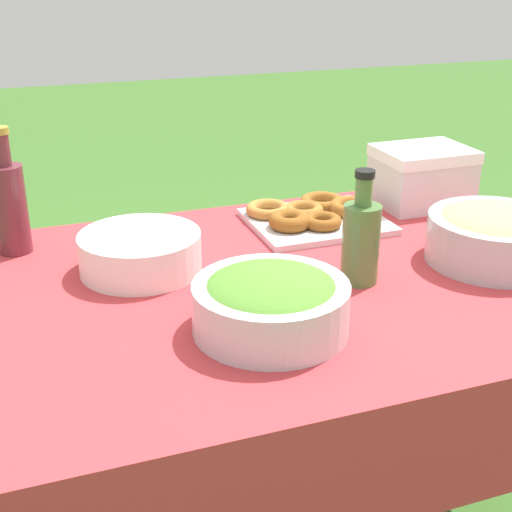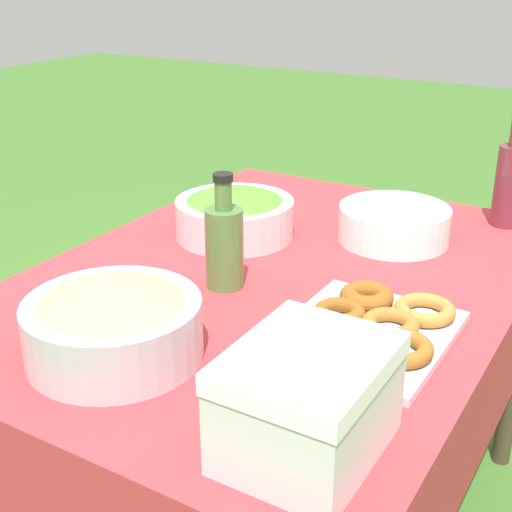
# 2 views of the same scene
# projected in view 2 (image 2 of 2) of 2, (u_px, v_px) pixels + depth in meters

# --- Properties ---
(picnic_table) EXTENTS (1.32, 0.95, 0.73)m
(picnic_table) POSITION_uv_depth(u_px,v_px,m) (277.00, 313.00, 1.55)
(picnic_table) COLOR #B73338
(picnic_table) RESTS_ON ground_plane
(salad_bowl) EXTENTS (0.28, 0.28, 0.11)m
(salad_bowl) POSITION_uv_depth(u_px,v_px,m) (235.00, 214.00, 1.70)
(salad_bowl) COLOR silver
(salad_bowl) RESTS_ON picnic_table
(pasta_bowl) EXTENTS (0.30, 0.30, 0.12)m
(pasta_bowl) POSITION_uv_depth(u_px,v_px,m) (113.00, 322.00, 1.18)
(pasta_bowl) COLOR #B2B7BC
(pasta_bowl) RESTS_ON picnic_table
(donut_platter) EXTENTS (0.36, 0.30, 0.05)m
(donut_platter) POSITION_uv_depth(u_px,v_px,m) (372.00, 328.00, 1.25)
(donut_platter) COLOR silver
(donut_platter) RESTS_ON picnic_table
(plate_stack) EXTENTS (0.26, 0.26, 0.08)m
(plate_stack) POSITION_uv_depth(u_px,v_px,m) (394.00, 224.00, 1.67)
(plate_stack) COLOR white
(plate_stack) RESTS_ON picnic_table
(olive_oil_bottle) EXTENTS (0.08, 0.08, 0.24)m
(olive_oil_bottle) POSITION_uv_depth(u_px,v_px,m) (224.00, 243.00, 1.42)
(olive_oil_bottle) COLOR #4C7238
(olive_oil_bottle) RESTS_ON picnic_table
(wine_bottle) EXTENTS (0.07, 0.07, 0.29)m
(wine_bottle) POSITION_uv_depth(u_px,v_px,m) (510.00, 182.00, 1.75)
(wine_bottle) COLOR maroon
(wine_bottle) RESTS_ON picnic_table
(cooler_box) EXTENTS (0.24, 0.19, 0.15)m
(cooler_box) POSITION_uv_depth(u_px,v_px,m) (308.00, 402.00, 0.95)
(cooler_box) COLOR silver
(cooler_box) RESTS_ON picnic_table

